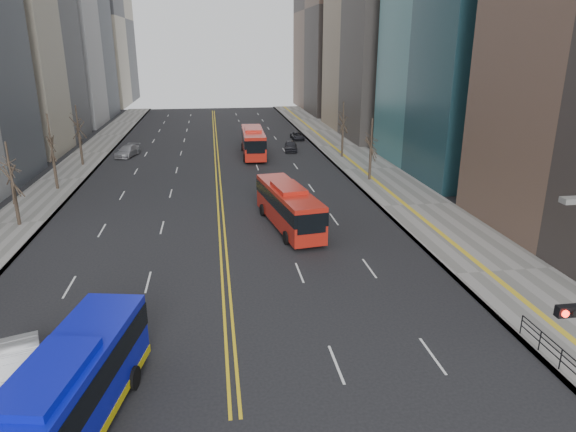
# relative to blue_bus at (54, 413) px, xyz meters

# --- Properties ---
(sidewalk_right) EXTENTS (7.00, 130.00, 0.15)m
(sidewalk_right) POSITION_rel_blue_bus_xyz_m (23.67, 41.00, -1.79)
(sidewalk_right) COLOR slate
(sidewalk_right) RESTS_ON ground
(sidewalk_left) EXTENTS (5.00, 130.00, 0.15)m
(sidewalk_left) POSITION_rel_blue_bus_xyz_m (-10.33, 41.00, -1.79)
(sidewalk_left) COLOR slate
(sidewalk_left) RESTS_ON ground
(centerline) EXTENTS (0.55, 100.00, 0.01)m
(centerline) POSITION_rel_blue_bus_xyz_m (6.17, 51.00, -1.86)
(centerline) COLOR gold
(centerline) RESTS_ON ground
(pedestrian_railing) EXTENTS (0.06, 6.06, 1.02)m
(pedestrian_railing) POSITION_rel_blue_bus_xyz_m (20.47, 2.00, -1.04)
(pedestrian_railing) COLOR black
(pedestrian_railing) RESTS_ON sidewalk_right
(street_trees) EXTENTS (35.20, 47.20, 7.60)m
(street_trees) POSITION_rel_blue_bus_xyz_m (-1.01, 30.55, 3.01)
(street_trees) COLOR #31251E
(street_trees) RESTS_ON ground
(blue_bus) EXTENTS (5.02, 12.51, 3.56)m
(blue_bus) POSITION_rel_blue_bus_xyz_m (0.00, 0.00, 0.00)
(blue_bus) COLOR #0C14B5
(blue_bus) RESTS_ON ground
(red_bus_near) EXTENTS (4.13, 11.07, 3.44)m
(red_bus_near) POSITION_rel_blue_bus_xyz_m (11.43, 22.59, 0.05)
(red_bus_near) COLOR #B21E13
(red_bus_near) RESTS_ON ground
(red_bus_far) EXTENTS (3.13, 11.54, 3.63)m
(red_bus_far) POSITION_rel_blue_bus_xyz_m (10.97, 50.90, 0.15)
(red_bus_far) COLOR #B21E13
(red_bus_far) RESTS_ON ground
(car_white) EXTENTS (3.20, 5.06, 1.57)m
(car_white) POSITION_rel_blue_bus_xyz_m (-2.70, 4.60, -1.08)
(car_white) COLOR white
(car_white) RESTS_ON ground
(car_dark_mid) EXTENTS (2.16, 4.33, 1.42)m
(car_dark_mid) POSITION_rel_blue_bus_xyz_m (16.30, 53.27, -1.16)
(car_dark_mid) COLOR black
(car_dark_mid) RESTS_ON ground
(car_silver) EXTENTS (3.18, 5.25, 1.42)m
(car_silver) POSITION_rel_blue_bus_xyz_m (-5.27, 52.83, -1.15)
(car_silver) COLOR gray
(car_silver) RESTS_ON ground
(car_dark_far) EXTENTS (1.82, 3.90, 1.08)m
(car_dark_far) POSITION_rel_blue_bus_xyz_m (18.67, 62.16, -1.33)
(car_dark_far) COLOR black
(car_dark_far) RESTS_ON ground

